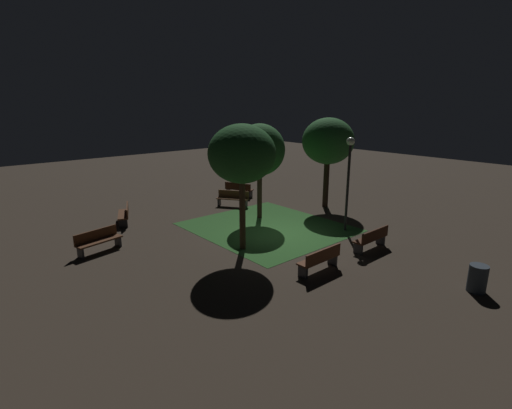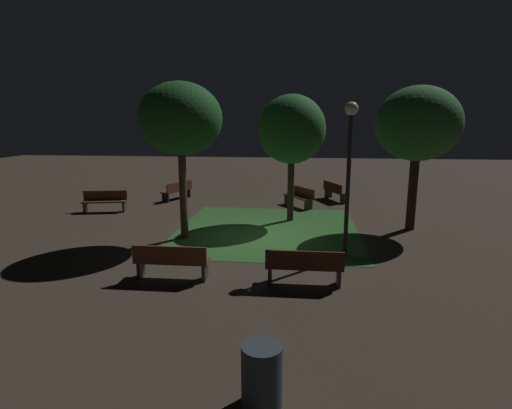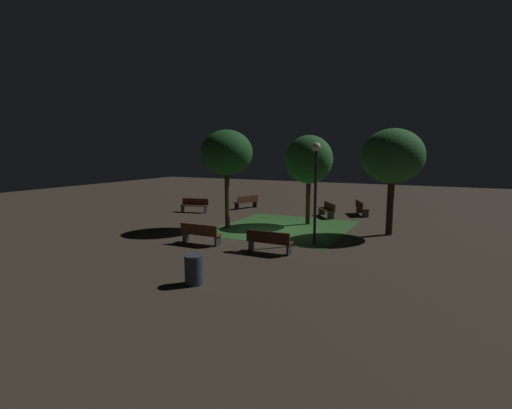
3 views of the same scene
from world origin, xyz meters
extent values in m
plane|color=#3D3328|center=(0.00, 0.00, 0.00)|extent=(60.00, 60.00, 0.00)
cube|color=#2D6028|center=(0.33, 1.06, 0.01)|extent=(6.29, 6.89, 0.01)
cube|color=brown|center=(-1.59, -3.67, 0.45)|extent=(1.80, 0.50, 0.06)
cube|color=brown|center=(-1.59, -3.88, 0.68)|extent=(1.80, 0.08, 0.40)
cube|color=#2D2D33|center=(-2.39, -3.68, 0.21)|extent=(0.08, 0.38, 0.42)
cube|color=#2D2D33|center=(-0.79, -3.67, 0.21)|extent=(0.08, 0.38, 0.42)
cube|color=#422314|center=(1.59, -3.67, 0.45)|extent=(1.80, 0.49, 0.06)
cube|color=#422314|center=(1.59, -3.88, 0.68)|extent=(1.80, 0.07, 0.40)
cube|color=#2D2D33|center=(0.79, -3.68, 0.21)|extent=(0.08, 0.38, 0.42)
cube|color=#2D2D33|center=(2.39, -3.67, 0.21)|extent=(0.08, 0.38, 0.42)
cube|color=#512D19|center=(-6.76, 3.11, 0.45)|extent=(1.86, 0.84, 0.06)
cube|color=#512D19|center=(-6.80, 3.32, 0.68)|extent=(1.77, 0.43, 0.40)
cube|color=#2D2D33|center=(-5.98, 3.28, 0.21)|extent=(0.16, 0.39, 0.42)
cube|color=#2D2D33|center=(-7.54, 2.95, 0.21)|extent=(0.16, 0.39, 0.42)
cube|color=#512D19|center=(-4.57, 6.13, 0.45)|extent=(1.15, 1.84, 0.06)
cube|color=#512D19|center=(-4.38, 6.05, 0.68)|extent=(0.77, 1.68, 0.40)
cube|color=black|center=(-4.89, 5.40, 0.21)|extent=(0.38, 0.23, 0.42)
cube|color=black|center=(-4.26, 6.87, 0.21)|extent=(0.38, 0.23, 0.42)
cube|color=#422314|center=(3.18, 6.80, 0.45)|extent=(1.15, 1.84, 0.06)
cube|color=#422314|center=(2.99, 6.72, 0.68)|extent=(0.76, 1.68, 0.40)
cube|color=#2D2D33|center=(2.87, 7.54, 0.21)|extent=(0.38, 0.22, 0.42)
cube|color=#2D2D33|center=(3.49, 6.07, 0.21)|extent=(0.38, 0.22, 0.42)
cube|color=brown|center=(1.36, 5.13, 0.45)|extent=(1.43, 1.75, 0.06)
cube|color=brown|center=(1.53, 5.25, 0.68)|extent=(1.08, 1.51, 0.40)
cube|color=#2D2D33|center=(1.82, 4.48, 0.21)|extent=(0.36, 0.29, 0.42)
cube|color=#2D2D33|center=(0.90, 5.79, 0.21)|extent=(0.36, 0.29, 0.42)
cylinder|color=#423021|center=(-2.28, -0.31, 1.57)|extent=(0.25, 0.25, 3.13)
ellipsoid|color=#1E5623|center=(-2.28, -0.31, 3.85)|extent=(2.60, 2.60, 2.26)
cylinder|color=#2D2116|center=(5.36, 1.69, 1.46)|extent=(0.31, 0.31, 2.91)
ellipsoid|color=#28662D|center=(5.36, 1.69, 3.69)|extent=(2.83, 2.83, 2.52)
cylinder|color=#2D2116|center=(1.09, 2.49, 1.39)|extent=(0.25, 0.25, 2.79)
ellipsoid|color=#28662D|center=(1.09, 2.49, 3.48)|extent=(2.51, 2.51, 2.55)
cylinder|color=black|center=(2.74, -1.62, 1.97)|extent=(0.12, 0.12, 3.94)
sphere|color=white|center=(2.74, -1.62, 4.09)|extent=(0.36, 0.36, 0.36)
cylinder|color=#2D3842|center=(1.01, -7.87, 0.44)|extent=(0.56, 0.56, 0.88)
camera|label=1|loc=(-11.22, -11.50, 5.71)|focal=26.56mm
camera|label=2|loc=(1.46, -12.60, 3.76)|focal=28.07mm
camera|label=3|loc=(7.38, -16.74, 3.91)|focal=26.50mm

